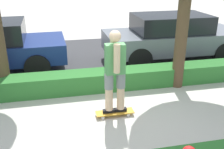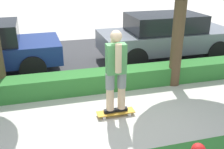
% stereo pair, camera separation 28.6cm
% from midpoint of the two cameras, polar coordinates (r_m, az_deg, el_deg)
% --- Properties ---
extents(ground_plane, '(60.00, 60.00, 0.00)m').
position_cam_midpoint_polar(ground_plane, '(5.44, 2.98, -10.10)').
color(ground_plane, '#BCB7AD').
extents(street_asphalt, '(13.01, 5.00, 0.01)m').
position_cam_midpoint_polar(street_asphalt, '(9.19, -3.69, 3.78)').
color(street_asphalt, '#38383A').
rests_on(street_asphalt, ground_plane).
extents(hedge_row, '(13.01, 0.60, 0.48)m').
position_cam_midpoint_polar(hedge_row, '(6.71, -0.45, -1.19)').
color(hedge_row, '#2D702D').
rests_on(hedge_row, ground_plane).
extents(skateboard, '(0.80, 0.24, 0.09)m').
position_cam_midpoint_polar(skateboard, '(5.59, 2.09, -8.26)').
color(skateboard, gold).
rests_on(skateboard, ground_plane).
extents(skater_person, '(0.51, 0.45, 1.74)m').
position_cam_midpoint_polar(skater_person, '(5.18, 2.23, 0.80)').
color(skater_person, black).
rests_on(skater_person, skateboard).
extents(parked_car_middle, '(4.53, 1.83, 1.53)m').
position_cam_midpoint_polar(parked_car_middle, '(8.93, 13.94, 8.04)').
color(parked_car_middle, slate).
rests_on(parked_car_middle, ground_plane).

